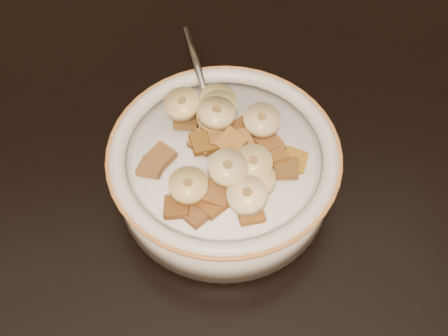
{
  "coord_description": "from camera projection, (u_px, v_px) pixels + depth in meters",
  "views": [
    {
      "loc": [
        0.02,
        -0.16,
        1.19
      ],
      "look_at": [
        0.06,
        0.11,
        0.78
      ],
      "focal_mm": 45.0,
      "sensor_mm": 36.0,
      "label": 1
    }
  ],
  "objects": [
    {
      "name": "table",
      "position": [
        172.0,
        323.0,
        0.46
      ],
      "size": [
        1.42,
        0.94,
        0.04
      ],
      "primitive_type": "cube",
      "rotation": [
        0.0,
        0.0,
        0.03
      ],
      "color": "black",
      "rests_on": "floor"
    },
    {
      "name": "chair",
      "position": [
        264.0,
        26.0,
        0.99
      ],
      "size": [
        0.57,
        0.57,
        1.01
      ],
      "primitive_type": "cube",
      "rotation": [
        0.0,
        0.0,
        -0.35
      ],
      "color": "black",
      "rests_on": "floor"
    },
    {
      "name": "cereal_bowl",
      "position": [
        224.0,
        173.0,
        0.49
      ],
      "size": [
        0.19,
        0.19,
        0.05
      ],
      "primitive_type": "cylinder",
      "color": "silver",
      "rests_on": "table"
    },
    {
      "name": "milk",
      "position": [
        224.0,
        158.0,
        0.48
      ],
      "size": [
        0.16,
        0.16,
        0.0
      ],
      "primitive_type": "cylinder",
      "color": "white",
      "rests_on": "cereal_bowl"
    },
    {
      "name": "spoon",
      "position": [
        215.0,
        128.0,
        0.49
      ],
      "size": [
        0.04,
        0.05,
        0.01
      ],
      "primitive_type": "ellipsoid",
      "rotation": [
        0.0,
        0.0,
        3.28
      ],
      "color": "#AAABB1",
      "rests_on": "cereal_bowl"
    },
    {
      "name": "cereal_square_0",
      "position": [
        185.0,
        120.0,
        0.49
      ],
      "size": [
        0.02,
        0.02,
        0.01
      ],
      "primitive_type": "cube",
      "rotation": [
        0.14,
        -0.18,
        3.04
      ],
      "color": "brown",
      "rests_on": "milk"
    },
    {
      "name": "cereal_square_1",
      "position": [
        196.0,
        213.0,
        0.44
      ],
      "size": [
        0.03,
        0.03,
        0.01
      ],
      "primitive_type": "cube",
      "rotation": [
        0.04,
        0.14,
        2.21
      ],
      "color": "brown",
      "rests_on": "milk"
    },
    {
      "name": "cereal_square_2",
      "position": [
        161.0,
        156.0,
        0.47
      ],
      "size": [
        0.03,
        0.03,
        0.01
      ],
      "primitive_type": "cube",
      "rotation": [
        -0.11,
        0.09,
        2.29
      ],
      "color": "brown",
      "rests_on": "milk"
    },
    {
      "name": "cereal_square_3",
      "position": [
        250.0,
        212.0,
        0.44
      ],
      "size": [
        0.02,
        0.02,
        0.01
      ],
      "primitive_type": "cube",
      "rotation": [
        0.12,
        -0.07,
        1.7
      ],
      "color": "brown",
      "rests_on": "milk"
    },
    {
      "name": "cereal_square_4",
      "position": [
        270.0,
        151.0,
        0.46
      ],
      "size": [
        0.03,
        0.03,
        0.01
      ],
      "primitive_type": "cube",
      "rotation": [
        0.16,
        -0.08,
        1.11
      ],
      "color": "#955F31",
      "rests_on": "milk"
    },
    {
      "name": "cereal_square_5",
      "position": [
        286.0,
        168.0,
        0.46
      ],
      "size": [
        0.02,
        0.02,
        0.01
      ],
      "primitive_type": "cube",
      "rotation": [
        0.01,
        0.16,
        1.35
      ],
      "color": "brown",
      "rests_on": "milk"
    },
    {
      "name": "cereal_square_6",
      "position": [
        259.0,
        133.0,
        0.47
      ],
      "size": [
        0.02,
        0.02,
        0.01
      ],
      "primitive_type": "cube",
      "rotation": [
        -0.22,
        -0.11,
        1.45
      ],
      "color": "brown",
      "rests_on": "milk"
    },
    {
      "name": "cereal_square_7",
      "position": [
        242.0,
        130.0,
        0.47
      ],
      "size": [
        0.03,
        0.03,
        0.01
      ],
      "primitive_type": "cube",
      "rotation": [
        -0.05,
        -0.03,
        0.59
      ],
      "color": "brown",
      "rests_on": "milk"
    },
    {
      "name": "cereal_square_8",
      "position": [
        203.0,
        141.0,
        0.46
      ],
      "size": [
        0.03,
        0.03,
        0.01
      ],
      "primitive_type": "cube",
      "rotation": [
        -0.16,
        0.05,
        2.38
      ],
      "color": "brown",
      "rests_on": "milk"
    },
    {
      "name": "cereal_square_9",
      "position": [
        218.0,
        133.0,
        0.47
      ],
      "size": [
        0.02,
        0.02,
        0.01
      ],
      "primitive_type": "cube",
      "rotation": [
        -0.16,
        -0.12,
        1.37
      ],
      "color": "brown",
      "rests_on": "milk"
    },
    {
      "name": "cereal_square_10",
      "position": [
        220.0,
        133.0,
        0.46
      ],
      "size": [
        0.02,
        0.02,
        0.01
      ],
      "primitive_type": "cube",
      "rotation": [
        -0.06,
        0.11,
        1.79
      ],
      "color": "#8F6219",
      "rests_on": "milk"
    },
    {
      "name": "cereal_square_11",
      "position": [
        273.0,
        154.0,
        0.46
      ],
      "size": [
        0.02,
        0.02,
        0.01
      ],
      "primitive_type": "cube",
      "rotation": [
        -0.21,
        0.08,
        1.73
      ],
      "color": "brown",
      "rests_on": "milk"
    },
    {
      "name": "cereal_square_12",
      "position": [
        203.0,
        143.0,
        0.46
      ],
      "size": [
        0.02,
        0.02,
        0.01
      ],
      "primitive_type": "cube",
      "rotation": [
        0.07,
        0.05,
        0.16
      ],
      "color": "brown",
      "rests_on": "milk"
    },
    {
      "name": "cereal_square_13",
      "position": [
        212.0,
        205.0,
        0.44
      ],
      "size": [
        0.03,
        0.03,
        0.01
      ],
      "primitive_type": "cube",
      "rotation": [
        0.1,
        0.13,
        2.2
      ],
      "color": "#975926",
      "rests_on": "milk"
    },
    {
      "name": "cereal_square_14",
      "position": [
        220.0,
        135.0,
        0.46
      ],
      "size": [
        0.02,
        0.02,
        0.01
      ],
      "primitive_type": "cube",
      "rotation": [
        0.02,
        0.13,
        0.06
      ],
      "color": "#955A28",
      "rests_on": "milk"
    },
    {
      "name": "cereal_square_15",
      "position": [
        177.0,
        207.0,
        0.44
      ],
      "size": [
        0.02,
        0.02,
        0.01
      ],
      "primitive_type": "cube",
      "rotation": [
        0.04,
        0.16,
        3.01
      ],
      "color": "brown",
      "rests_on": "milk"
    },
    {
      "name": "cereal_square_16",
      "position": [
        151.0,
        167.0,
        0.46
      ],
      "size": [
        0.03,
        0.03,
        0.01
      ],
      "primitive_type": "cube",
      "rotation": [
        -0.11,
        0.17,
        1.16
      ],
      "color": "olive",
      "rests_on": "milk"
    },
    {
      "name": "cereal_square_17",
      "position": [
        285.0,
        168.0,
        0.46
      ],
      "size": [
        0.02,
        0.02,
        0.01
      ],
      "primitive_type": "cube",
      "rotation": [
        0.11,
        -0.05,
        3.06
      ],
      "color": "brown",
      "rests_on": "milk"
    },
    {
      "name": "cereal_square_18",
      "position": [
        216.0,
        194.0,
        0.44
      ],
      "size": [
        0.03,
        0.03,
        0.01
      ],
      "primitive_type": "cube",
      "rotation": [
        0.21,
        -0.05,
        1.17
      ],
      "color": "brown",
      "rests_on": "milk"
    },
    {
      "name": "cereal_square_19",
      "position": [
        239.0,
        141.0,
        0.46
      ],
      "size": [
        0.02,
        0.02,
        0.01
      ],
      "primitive_type": "cube",
      "rotation": [
        -0.04,
        0.13,
        0.24
      ],
      "color": "#9D6127",
      "rests_on": "milk"
    },
    {
      "name": "cereal_square_20",
      "position": [
        207.0,
        141.0,
        0.46
      ],
      "size": [
        0.02,
        0.02,
        0.01
      ],
      "primitive_type": "cube",
      "rotation": [
        -0.09,
        -0.13,
        3.08
      ],
      "color": "#945F2A",
      "rests_on": "milk"
    },
    {
      "name": "cereal_square_21",
      "position": [
        231.0,
        142.0,
        0.45
      ],
      "size": [
        0.03,
        0.03,
        0.01
      ],
      "primitive_type": "cube",
      "rotation": [
        -0.22,
        -0.11,
        2.26
      ],
      "color": "brown",
      "rests_on": "milk"
    },
    {
      "name": "cereal_square_22",
      "position": [
        267.0,
        141.0,
        0.47
      ],
      "size": [
        0.03,
        0.03,
        0.01
      ],
      "primitive_type": "cube",
      "rotation": [
        0.09,
        0.1,
        0.47
      ],
      "color": "brown",
      "rests_on": "milk"
    },
    {
      "name": "cereal_square_23",
      "position": [
        294.0,
        161.0,
        0.47
      ],
      "size": [
        0.03,
        0.03,
        0.01
      ],
      "primitive_type": "cube",
      "rotation": [
        0.25,
        -0.17,
        1.16
      ],
      "color": "#8E6219",
      "rests_on": "milk"
    },
    {
      "name": "cereal_square_24",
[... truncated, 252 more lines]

